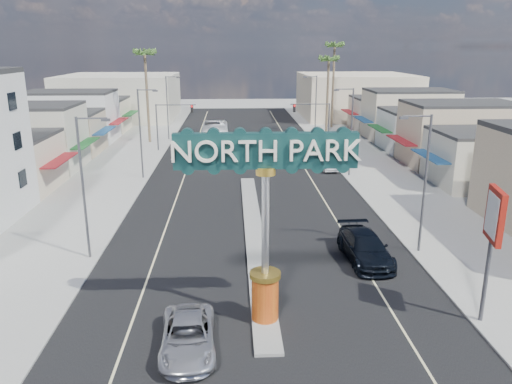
{
  "coord_description": "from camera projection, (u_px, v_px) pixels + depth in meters",
  "views": [
    {
      "loc": [
        -1.49,
        -19.66,
        12.93
      ],
      "look_at": [
        -0.08,
        9.44,
        4.43
      ],
      "focal_mm": 35.0,
      "sensor_mm": 36.0,
      "label": 1
    }
  ],
  "objects": [
    {
      "name": "city_bus",
      "position": [
        215.0,
        141.0,
        60.74
      ],
      "size": [
        3.43,
        13.51,
        3.75
      ],
      "primitive_type": "imported",
      "rotation": [
        0.0,
        0.0,
        0.02
      ],
      "color": "white",
      "rests_on": "ground"
    },
    {
      "name": "streetlight_r_far",
      "position": [
        315.0,
        104.0,
        71.47
      ],
      "size": [
        2.03,
        0.22,
        9.0
      ],
      "color": "#47474C",
      "rests_on": "ground"
    },
    {
      "name": "storefront_row_right",
      "position": [
        430.0,
        127.0,
        64.05
      ],
      "size": [
        12.0,
        42.0,
        6.0
      ],
      "primitive_type": "cube",
      "color": "#B7B29E",
      "rests_on": "ground"
    },
    {
      "name": "palm_right_mid",
      "position": [
        329.0,
        63.0,
        73.87
      ],
      "size": [
        2.6,
        2.6,
        12.1
      ],
      "color": "brown",
      "rests_on": "ground"
    },
    {
      "name": "median_island",
      "position": [
        254.0,
        232.0,
        35.95
      ],
      "size": [
        1.3,
        30.0,
        0.16
      ],
      "primitive_type": "cube",
      "color": "gray",
      "rests_on": "ground"
    },
    {
      "name": "streetlight_l_far",
      "position": [
        168.0,
        105.0,
        70.49
      ],
      "size": [
        2.03,
        0.22,
        9.0
      ],
      "color": "#47474C",
      "rests_on": "ground"
    },
    {
      "name": "bank_pylon_sign",
      "position": [
        494.0,
        223.0,
        22.92
      ],
      "size": [
        0.68,
        2.08,
        6.64
      ],
      "rotation": [
        0.0,
        0.0,
        -0.21
      ],
      "color": "#47474C",
      "rests_on": "sidewalk_right"
    },
    {
      "name": "traffic_signal_left",
      "position": [
        171.0,
        118.0,
        63.1
      ],
      "size": [
        5.09,
        0.45,
        6.0
      ],
      "color": "#47474C",
      "rests_on": "ground"
    },
    {
      "name": "streetlight_r_near",
      "position": [
        423.0,
        177.0,
        31.2
      ],
      "size": [
        2.03,
        0.22,
        9.0
      ],
      "color": "#47474C",
      "rests_on": "ground"
    },
    {
      "name": "road",
      "position": [
        247.0,
        177.0,
        51.31
      ],
      "size": [
        20.0,
        120.0,
        0.01
      ],
      "primitive_type": "cube",
      "color": "black",
      "rests_on": "ground"
    },
    {
      "name": "storefront_row_left",
      "position": [
        50.0,
        130.0,
        61.81
      ],
      "size": [
        12.0,
        42.0,
        6.0
      ],
      "primitive_type": "cube",
      "color": "beige",
      "rests_on": "ground"
    },
    {
      "name": "streetlight_l_near",
      "position": [
        85.0,
        182.0,
        30.23
      ],
      "size": [
        2.03,
        0.22,
        9.0
      ],
      "color": "#47474C",
      "rests_on": "ground"
    },
    {
      "name": "suv_left",
      "position": [
        188.0,
        336.0,
        21.91
      ],
      "size": [
        2.65,
        5.25,
        1.42
      ],
      "primitive_type": "imported",
      "rotation": [
        0.0,
        0.0,
        0.06
      ],
      "color": "#BBBBC1",
      "rests_on": "ground"
    },
    {
      "name": "palm_left_far",
      "position": [
        145.0,
        58.0,
        66.65
      ],
      "size": [
        2.6,
        2.6,
        13.1
      ],
      "color": "brown",
      "rests_on": "ground"
    },
    {
      "name": "backdrop_far_left",
      "position": [
        121.0,
        97.0,
        92.31
      ],
      "size": [
        20.0,
        20.0,
        8.0
      ],
      "primitive_type": "cube",
      "color": "#B7B29E",
      "rests_on": "ground"
    },
    {
      "name": "streetlight_r_mid",
      "position": [
        350.0,
        128.0,
        50.38
      ],
      "size": [
        2.03,
        0.22,
        9.0
      ],
      "color": "#47474C",
      "rests_on": "ground"
    },
    {
      "name": "suv_right",
      "position": [
        365.0,
        247.0,
        31.16
      ],
      "size": [
        2.78,
        6.16,
        1.75
      ],
      "primitive_type": "imported",
      "rotation": [
        0.0,
        0.0,
        0.05
      ],
      "color": "black",
      "rests_on": "ground"
    },
    {
      "name": "ground",
      "position": [
        247.0,
        177.0,
        51.31
      ],
      "size": [
        160.0,
        160.0,
        0.0
      ],
      "primitive_type": "plane",
      "color": "gray",
      "rests_on": "ground"
    },
    {
      "name": "traffic_signal_right",
      "position": [
        315.0,
        117.0,
        63.96
      ],
      "size": [
        5.09,
        0.45,
        6.0
      ],
      "color": "#47474C",
      "rests_on": "ground"
    },
    {
      "name": "streetlight_l_mid",
      "position": [
        142.0,
        129.0,
        49.4
      ],
      "size": [
        2.03,
        0.22,
        9.0
      ],
      "color": "#47474C",
      "rests_on": "ground"
    },
    {
      "name": "sidewalk_left",
      "position": [
        109.0,
        178.0,
        50.64
      ],
      "size": [
        8.0,
        120.0,
        0.12
      ],
      "primitive_type": "cube",
      "color": "gray",
      "rests_on": "ground"
    },
    {
      "name": "gateway_sign",
      "position": [
        266.0,
        206.0,
        22.78
      ],
      "size": [
        8.2,
        1.5,
        9.15
      ],
      "color": "#B7250E",
      "rests_on": "median_island"
    },
    {
      "name": "car_parked_right",
      "position": [
        328.0,
        163.0,
        54.4
      ],
      "size": [
        1.51,
        4.31,
        1.42
      ],
      "primitive_type": "imported",
      "rotation": [
        0.0,
        0.0,
        -0.0
      ],
      "color": "silver",
      "rests_on": "ground"
    },
    {
      "name": "backdrop_far_right",
      "position": [
        356.0,
        96.0,
        94.36
      ],
      "size": [
        20.0,
        20.0,
        8.0
      ],
      "primitive_type": "cube",
      "color": "beige",
      "rests_on": "ground"
    },
    {
      "name": "sidewalk_right",
      "position": [
        381.0,
        175.0,
        51.95
      ],
      "size": [
        8.0,
        120.0,
        0.12
      ],
      "primitive_type": "cube",
      "color": "gray",
      "rests_on": "ground"
    },
    {
      "name": "palm_right_far",
      "position": [
        335.0,
        50.0,
        79.22
      ],
      "size": [
        2.6,
        2.6,
        14.1
      ],
      "color": "brown",
      "rests_on": "ground"
    }
  ]
}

